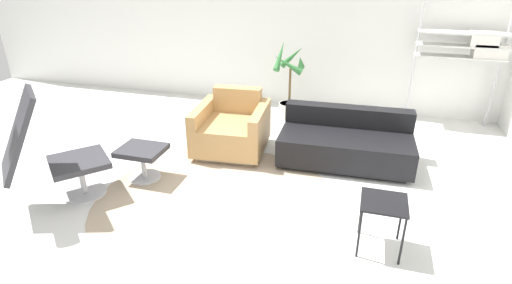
{
  "coord_description": "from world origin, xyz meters",
  "views": [
    {
      "loc": [
        1.26,
        -3.49,
        2.28
      ],
      "look_at": [
        0.2,
        0.14,
        0.55
      ],
      "focal_mm": 28.0,
      "sensor_mm": 36.0,
      "label": 1
    }
  ],
  "objects_px": {
    "armchair_red": "(232,130)",
    "side_table": "(383,208)",
    "ottoman": "(142,155)",
    "lounge_chair": "(33,138)",
    "shelf_unit": "(476,46)",
    "couch_low": "(345,144)",
    "potted_plant": "(289,89)"
  },
  "relations": [
    {
      "from": "armchair_red",
      "to": "side_table",
      "type": "relative_size",
      "value": 2.07
    },
    {
      "from": "armchair_red",
      "to": "ottoman",
      "type": "bearing_deg",
      "value": 49.76
    },
    {
      "from": "lounge_chair",
      "to": "shelf_unit",
      "type": "bearing_deg",
      "value": 80.06
    },
    {
      "from": "couch_low",
      "to": "potted_plant",
      "type": "bearing_deg",
      "value": -55.22
    },
    {
      "from": "ottoman",
      "to": "side_table",
      "type": "xyz_separation_m",
      "value": [
        2.58,
        -0.52,
        0.13
      ]
    },
    {
      "from": "lounge_chair",
      "to": "potted_plant",
      "type": "bearing_deg",
      "value": 101.45
    },
    {
      "from": "ottoman",
      "to": "potted_plant",
      "type": "distance_m",
      "value": 2.66
    },
    {
      "from": "side_table",
      "to": "shelf_unit",
      "type": "bearing_deg",
      "value": 70.73
    },
    {
      "from": "couch_low",
      "to": "lounge_chair",
      "type": "bearing_deg",
      "value": 30.78
    },
    {
      "from": "side_table",
      "to": "couch_low",
      "type": "bearing_deg",
      "value": 104.91
    },
    {
      "from": "couch_low",
      "to": "shelf_unit",
      "type": "relative_size",
      "value": 0.92
    },
    {
      "from": "ottoman",
      "to": "shelf_unit",
      "type": "height_order",
      "value": "shelf_unit"
    },
    {
      "from": "couch_low",
      "to": "side_table",
      "type": "xyz_separation_m",
      "value": [
        0.42,
        -1.59,
        0.17
      ]
    },
    {
      "from": "armchair_red",
      "to": "shelf_unit",
      "type": "xyz_separation_m",
      "value": [
        2.98,
        1.7,
        0.91
      ]
    },
    {
      "from": "armchair_red",
      "to": "potted_plant",
      "type": "bearing_deg",
      "value": -112.65
    },
    {
      "from": "armchair_red",
      "to": "couch_low",
      "type": "height_order",
      "value": "armchair_red"
    },
    {
      "from": "lounge_chair",
      "to": "shelf_unit",
      "type": "distance_m",
      "value": 5.58
    },
    {
      "from": "couch_low",
      "to": "shelf_unit",
      "type": "height_order",
      "value": "shelf_unit"
    },
    {
      "from": "ottoman",
      "to": "couch_low",
      "type": "distance_m",
      "value": 2.4
    },
    {
      "from": "armchair_red",
      "to": "lounge_chair",
      "type": "bearing_deg",
      "value": 46.99
    },
    {
      "from": "lounge_chair",
      "to": "side_table",
      "type": "relative_size",
      "value": 2.71
    },
    {
      "from": "side_table",
      "to": "potted_plant",
      "type": "bearing_deg",
      "value": 115.82
    },
    {
      "from": "lounge_chair",
      "to": "armchair_red",
      "type": "relative_size",
      "value": 1.31
    },
    {
      "from": "armchair_red",
      "to": "potted_plant",
      "type": "xyz_separation_m",
      "value": [
        0.45,
        1.39,
        0.17
      ]
    },
    {
      "from": "ottoman",
      "to": "side_table",
      "type": "height_order",
      "value": "side_table"
    },
    {
      "from": "armchair_red",
      "to": "side_table",
      "type": "distance_m",
      "value": 2.4
    },
    {
      "from": "potted_plant",
      "to": "armchair_red",
      "type": "bearing_deg",
      "value": -108.1
    },
    {
      "from": "ottoman",
      "to": "potted_plant",
      "type": "relative_size",
      "value": 0.42
    },
    {
      "from": "side_table",
      "to": "armchair_red",
      "type": "bearing_deg",
      "value": 140.82
    },
    {
      "from": "side_table",
      "to": "potted_plant",
      "type": "relative_size",
      "value": 0.4
    },
    {
      "from": "lounge_chair",
      "to": "ottoman",
      "type": "height_order",
      "value": "lounge_chair"
    },
    {
      "from": "lounge_chair",
      "to": "side_table",
      "type": "distance_m",
      "value": 3.27
    }
  ]
}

